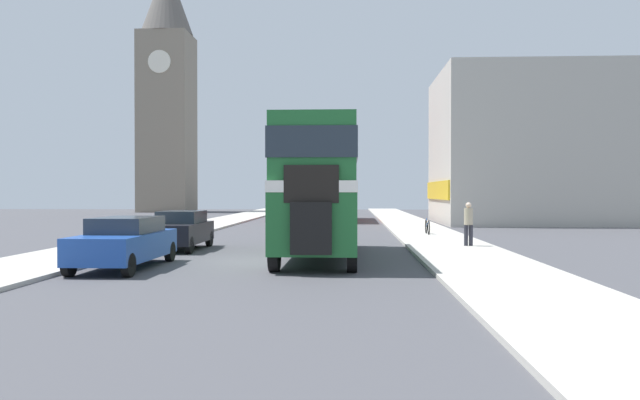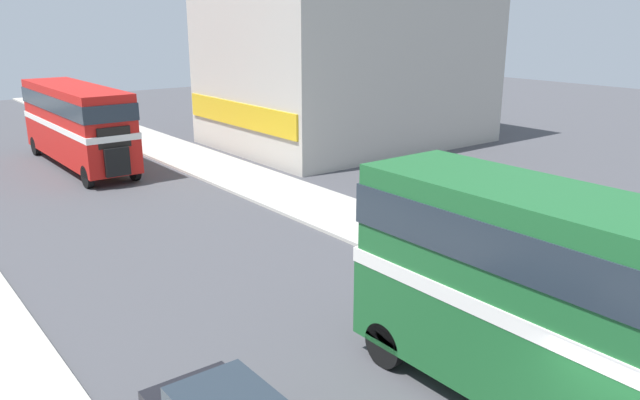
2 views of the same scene
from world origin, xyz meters
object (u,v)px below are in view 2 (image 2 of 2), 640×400
object	(u,v)px
bicycle_on_pavement	(380,219)
double_decker_bus	(585,304)
pedestrian_walking	(570,254)
bus_distant	(77,119)

from	to	relation	value
bicycle_on_pavement	double_decker_bus	bearing A→B (deg)	-115.30
bicycle_on_pavement	pedestrian_walking	bearing A→B (deg)	-83.55
pedestrian_walking	bicycle_on_pavement	bearing A→B (deg)	96.45
double_decker_bus	bicycle_on_pavement	size ratio (longest dim) A/B	5.47
bus_distant	pedestrian_walking	xyz separation A→B (m)	(5.97, -23.76, -1.37)
bicycle_on_pavement	bus_distant	bearing A→B (deg)	107.06
pedestrian_walking	bicycle_on_pavement	xyz separation A→B (m)	(-0.77, 6.84, -0.60)
double_decker_bus	bus_distant	size ratio (longest dim) A/B	0.89
pedestrian_walking	double_decker_bus	bearing A→B (deg)	-148.01
double_decker_bus	bus_distant	world-z (taller)	double_decker_bus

